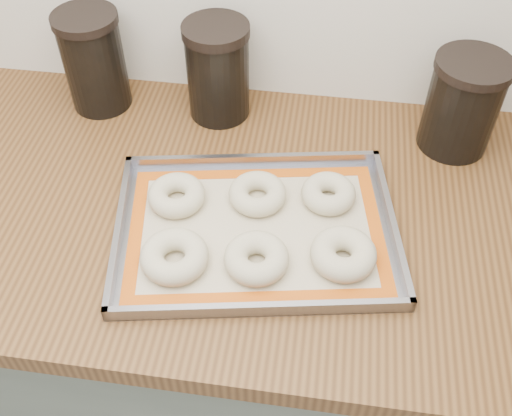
% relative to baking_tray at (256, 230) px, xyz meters
% --- Properties ---
extents(cabinet, '(3.00, 0.65, 0.86)m').
position_rel_baking_tray_xyz_m(cabinet, '(0.05, 0.06, -0.48)').
color(cabinet, slate).
rests_on(cabinet, floor).
extents(countertop, '(3.06, 0.68, 0.04)m').
position_rel_baking_tray_xyz_m(countertop, '(0.05, 0.06, -0.03)').
color(countertop, brown).
rests_on(countertop, cabinet).
extents(baking_tray, '(0.51, 0.41, 0.03)m').
position_rel_baking_tray_xyz_m(baking_tray, '(0.00, 0.00, 0.00)').
color(baking_tray, gray).
rests_on(baking_tray, countertop).
extents(baking_mat, '(0.46, 0.36, 0.00)m').
position_rel_baking_tray_xyz_m(baking_mat, '(-0.00, 0.00, -0.00)').
color(baking_mat, '#C6B793').
rests_on(baking_mat, baking_tray).
extents(bagel_front_left, '(0.11, 0.11, 0.04)m').
position_rel_baking_tray_xyz_m(bagel_front_left, '(-0.12, -0.09, 0.02)').
color(bagel_front_left, beige).
rests_on(bagel_front_left, baking_mat).
extents(bagel_front_mid, '(0.11, 0.11, 0.04)m').
position_rel_baking_tray_xyz_m(bagel_front_mid, '(0.01, -0.07, 0.02)').
color(bagel_front_mid, beige).
rests_on(bagel_front_mid, baking_mat).
extents(bagel_front_right, '(0.12, 0.12, 0.04)m').
position_rel_baking_tray_xyz_m(bagel_front_right, '(0.14, -0.05, 0.02)').
color(bagel_front_right, beige).
rests_on(bagel_front_right, baking_mat).
extents(bagel_back_left, '(0.10, 0.10, 0.03)m').
position_rel_baking_tray_xyz_m(bagel_back_left, '(-0.14, 0.04, 0.02)').
color(bagel_back_left, beige).
rests_on(bagel_back_left, baking_mat).
extents(bagel_back_mid, '(0.13, 0.13, 0.03)m').
position_rel_baking_tray_xyz_m(bagel_back_mid, '(-0.01, 0.07, 0.01)').
color(bagel_back_mid, beige).
rests_on(bagel_back_mid, baking_mat).
extents(bagel_back_right, '(0.11, 0.11, 0.04)m').
position_rel_baking_tray_xyz_m(bagel_back_right, '(0.11, 0.09, 0.02)').
color(bagel_back_right, beige).
rests_on(bagel_back_right, baking_mat).
extents(canister_left, '(0.12, 0.12, 0.20)m').
position_rel_baking_tray_xyz_m(canister_left, '(-0.36, 0.30, 0.09)').
color(canister_left, black).
rests_on(canister_left, countertop).
extents(canister_mid, '(0.13, 0.13, 0.19)m').
position_rel_baking_tray_xyz_m(canister_mid, '(-0.12, 0.31, 0.09)').
color(canister_mid, black).
rests_on(canister_mid, countertop).
extents(canister_right, '(0.14, 0.14, 0.18)m').
position_rel_baking_tray_xyz_m(canister_right, '(0.34, 0.28, 0.09)').
color(canister_right, black).
rests_on(canister_right, countertop).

